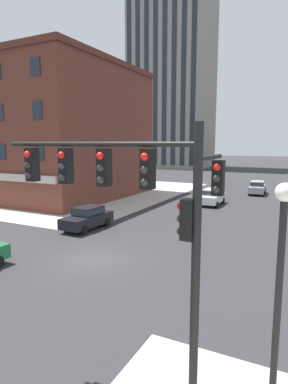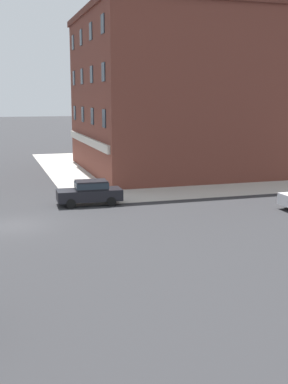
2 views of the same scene
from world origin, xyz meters
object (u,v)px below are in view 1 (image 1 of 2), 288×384
object	(u,v)px
car_main_southbound_far	(87,217)
car_cross_westbound	(257,187)
traffic_signal_main	(145,214)
car_main_northbound_near	(212,196)
street_lamp_corner_near	(279,292)

from	to	relation	value
car_main_southbound_far	car_cross_westbound	distance (m)	25.04
car_main_southbound_far	traffic_signal_main	bearing A→B (deg)	-48.68
car_main_northbound_near	car_main_southbound_far	xyz separation A→B (m)	(-5.72, -13.76, 0.00)
car_cross_westbound	street_lamp_corner_near	bearing A→B (deg)	-81.54
street_lamp_corner_near	car_cross_westbound	xyz separation A→B (m)	(-5.42, 36.46, -2.61)
street_lamp_corner_near	car_cross_westbound	bearing A→B (deg)	98.46
street_lamp_corner_near	car_main_northbound_near	size ratio (longest dim) A/B	1.29
traffic_signal_main	street_lamp_corner_near	size ratio (longest dim) A/B	1.20
traffic_signal_main	car_main_northbound_near	distance (m)	27.44
traffic_signal_main	street_lamp_corner_near	bearing A→B (deg)	-3.89
traffic_signal_main	car_cross_westbound	xyz separation A→B (m)	(-2.42, 36.26, -3.83)
car_main_northbound_near	car_main_southbound_far	size ratio (longest dim) A/B	0.99
traffic_signal_main	car_main_northbound_near	xyz separation A→B (m)	(-5.57, 26.60, -3.83)
traffic_signal_main	car_main_southbound_far	bearing A→B (deg)	131.32
car_main_northbound_near	car_main_southbound_far	bearing A→B (deg)	-112.59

